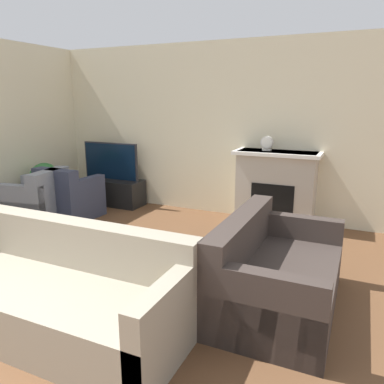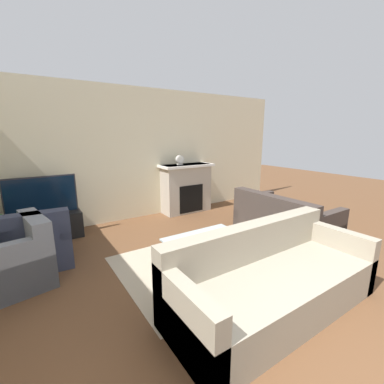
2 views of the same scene
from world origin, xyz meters
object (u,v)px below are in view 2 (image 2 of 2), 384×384
object	(u,v)px
tv	(42,196)
couch_sectional	(271,281)
armchair_by_window	(14,262)
coffee_table	(205,240)
armchair_accent	(40,244)
mantel_clock	(180,160)
couch_loveseat	(283,223)

from	to	relation	value
tv	couch_sectional	xyz separation A→B (m)	(1.82, -3.26, -0.49)
armchair_by_window	coffee_table	bearing A→B (deg)	59.67
armchair_by_window	coffee_table	size ratio (longest dim) A/B	0.86
armchair_accent	tv	bearing A→B (deg)	-94.92
mantel_clock	coffee_table	bearing A→B (deg)	-112.62
couch_sectional	couch_loveseat	world-z (taller)	same
couch_sectional	couch_loveseat	size ratio (longest dim) A/B	1.47
armchair_accent	coffee_table	distance (m)	2.27
coffee_table	armchair_by_window	bearing A→B (deg)	159.89
tv	coffee_table	distance (m)	2.83
couch_loveseat	armchair_by_window	size ratio (longest dim) A/B	1.68
mantel_clock	armchair_by_window	bearing A→B (deg)	-155.52
tv	couch_loveseat	xyz separation A→B (m)	(3.38, -2.21, -0.49)
couch_loveseat	armchair_accent	bearing A→B (deg)	70.14
tv	armchair_by_window	distance (m)	1.48
couch_loveseat	mantel_clock	xyz separation A→B (m)	(-0.66, 2.30, 0.92)
tv	armchair_by_window	world-z (taller)	tv
couch_loveseat	coffee_table	xyz separation A→B (m)	(-1.60, 0.06, 0.06)
couch_loveseat	armchair_by_window	bearing A→B (deg)	77.11
mantel_clock	tv	bearing A→B (deg)	-178.08
couch_sectional	armchair_by_window	distance (m)	2.95
tv	couch_sectional	size ratio (longest dim) A/B	0.47
couch_loveseat	armchair_accent	xyz separation A→B (m)	(-3.52, 1.27, 0.02)
armchair_accent	armchair_by_window	bearing A→B (deg)	57.10
tv	mantel_clock	world-z (taller)	mantel_clock
tv	mantel_clock	size ratio (longest dim) A/B	5.09
couch_loveseat	coffee_table	bearing A→B (deg)	87.76
tv	mantel_clock	xyz separation A→B (m)	(2.72, 0.09, 0.44)
couch_loveseat	couch_sectional	bearing A→B (deg)	123.98
tv	armchair_accent	bearing A→B (deg)	-98.05
armchair_by_window	mantel_clock	world-z (taller)	mantel_clock
tv	couch_loveseat	distance (m)	4.07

